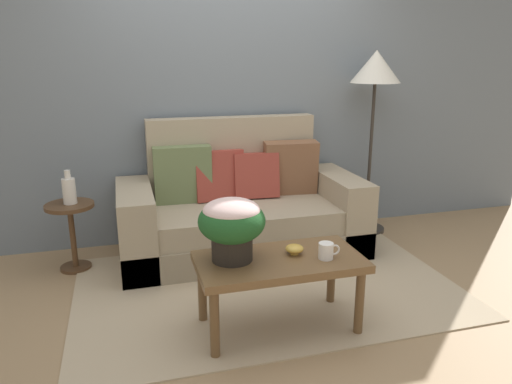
{
  "coord_description": "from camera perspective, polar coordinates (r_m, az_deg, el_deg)",
  "views": [
    {
      "loc": [
        -0.94,
        -3.0,
        1.62
      ],
      "look_at": [
        -0.06,
        0.09,
        0.7
      ],
      "focal_mm": 33.92,
      "sensor_mm": 36.0,
      "label": 1
    }
  ],
  "objects": [
    {
      "name": "floor_lamp",
      "position": [
        4.48,
        13.88,
        12.77
      ],
      "size": [
        0.44,
        0.44,
        1.66
      ],
      "color": "#2D2823",
      "rests_on": "ground"
    },
    {
      "name": "coffee_mug",
      "position": [
        2.89,
        8.31,
        -6.88
      ],
      "size": [
        0.13,
        0.09,
        0.1
      ],
      "color": "white",
      "rests_on": "coffee_table"
    },
    {
      "name": "couch",
      "position": [
        4.08,
        -1.82,
        -2.39
      ],
      "size": [
        1.99,
        0.9,
        1.1
      ],
      "color": "gray",
      "rests_on": "ground"
    },
    {
      "name": "side_table",
      "position": [
        3.96,
        -20.94,
        -3.58
      ],
      "size": [
        0.36,
        0.36,
        0.53
      ],
      "color": "#4C331E",
      "rests_on": "ground"
    },
    {
      "name": "area_rug",
      "position": [
        3.55,
        1.3,
        -11.12
      ],
      "size": [
        2.67,
        1.71,
        0.01
      ],
      "primitive_type": "cube",
      "color": "tan",
      "rests_on": "ground"
    },
    {
      "name": "wall_back",
      "position": [
        4.34,
        -3.39,
        12.47
      ],
      "size": [
        6.4,
        0.12,
        2.72
      ],
      "primitive_type": "cube",
      "color": "slate",
      "rests_on": "ground"
    },
    {
      "name": "potted_plant",
      "position": [
        2.78,
        -2.88,
        -3.62
      ],
      "size": [
        0.39,
        0.39,
        0.37
      ],
      "color": "black",
      "rests_on": "coffee_table"
    },
    {
      "name": "ground_plane",
      "position": [
        3.54,
        1.39,
        -11.33
      ],
      "size": [
        14.0,
        14.0,
        0.0
      ],
      "primitive_type": "plane",
      "color": "#997A56"
    },
    {
      "name": "table_vase",
      "position": [
        3.89,
        -21.18,
        0.21
      ],
      "size": [
        0.1,
        0.1,
        0.26
      ],
      "color": "silver",
      "rests_on": "side_table"
    },
    {
      "name": "snack_bowl",
      "position": [
        2.93,
        4.56,
        -6.7
      ],
      "size": [
        0.11,
        0.11,
        0.06
      ],
      "color": "gold",
      "rests_on": "coffee_table"
    },
    {
      "name": "coffee_table",
      "position": [
        2.91,
        2.78,
        -8.89
      ],
      "size": [
        0.99,
        0.51,
        0.46
      ],
      "color": "brown",
      "rests_on": "ground"
    }
  ]
}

